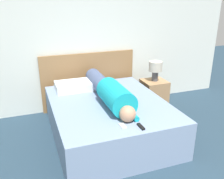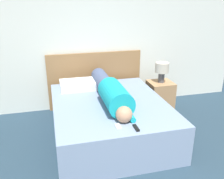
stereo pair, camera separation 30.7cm
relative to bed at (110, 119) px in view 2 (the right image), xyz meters
The scene contains 9 objects.
wall_back 1.57m from the bed, 90.42° to the left, with size 5.74×0.06×2.60m.
bed is the anchor object (origin of this frame).
headboard 1.14m from the bed, 90.00° to the left, with size 1.74×0.04×1.05m.
nightstand 1.25m from the bed, 28.84° to the left, with size 0.42×0.40×0.56m.
table_lamp 1.35m from the bed, 28.84° to the left, with size 0.24×0.24×0.36m.
person_lying 0.43m from the bed, 35.72° to the left, with size 0.35×1.67×0.35m.
pillow_near_headboard 0.83m from the bed, 118.35° to the left, with size 0.61×0.39×0.13m.
tv_remote 0.89m from the bed, 82.19° to the right, with size 0.04×0.15×0.02m.
cell_phone 0.79m from the bed, 96.00° to the right, with size 0.06×0.13×0.01m.
Camera 2 is at (-0.79, -0.42, 2.02)m, focal length 40.00 mm.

